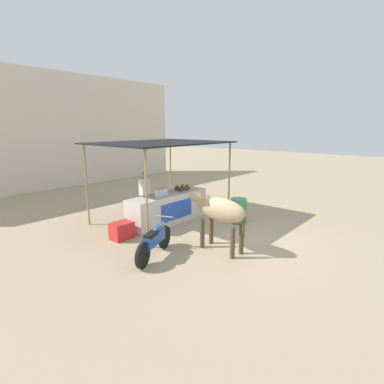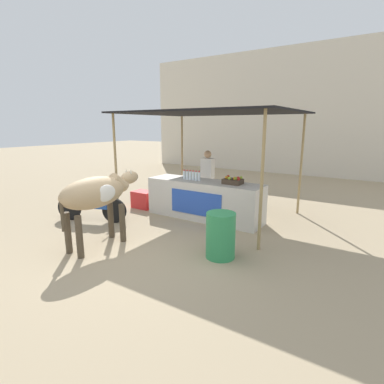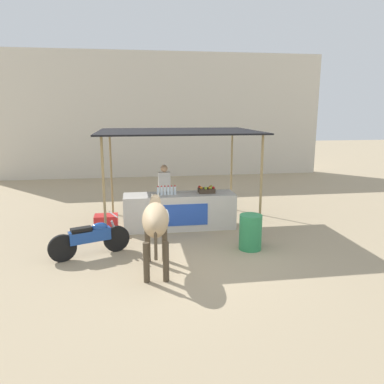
{
  "view_description": "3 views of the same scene",
  "coord_description": "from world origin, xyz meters",
  "px_view_note": "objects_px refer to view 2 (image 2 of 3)",
  "views": [
    {
      "loc": [
        -6.77,
        -4.66,
        3.12
      ],
      "look_at": [
        0.15,
        1.28,
        1.13
      ],
      "focal_mm": 28.0,
      "sensor_mm": 36.0,
      "label": 1
    },
    {
      "loc": [
        3.74,
        -4.1,
        2.32
      ],
      "look_at": [
        0.07,
        1.54,
        0.81
      ],
      "focal_mm": 28.0,
      "sensor_mm": 36.0,
      "label": 2
    },
    {
      "loc": [
        -1.14,
        -7.59,
        3.17
      ],
      "look_at": [
        0.24,
        1.49,
        1.16
      ],
      "focal_mm": 35.0,
      "sensor_mm": 36.0,
      "label": 3
    }
  ],
  "objects_px": {
    "cow": "(97,194)",
    "vendor_behind_counter": "(207,180)",
    "cooler_box": "(144,199)",
    "motorcycle_parked": "(92,204)",
    "fruit_crate": "(233,181)",
    "water_barrel": "(221,235)",
    "stall_counter": "(204,200)"
  },
  "relations": [
    {
      "from": "water_barrel",
      "to": "motorcycle_parked",
      "type": "distance_m",
      "value": 3.6
    },
    {
      "from": "vendor_behind_counter",
      "to": "fruit_crate",
      "type": "bearing_deg",
      "value": -32.42
    },
    {
      "from": "cow",
      "to": "motorcycle_parked",
      "type": "distance_m",
      "value": 1.78
    },
    {
      "from": "stall_counter",
      "to": "fruit_crate",
      "type": "xyz_separation_m",
      "value": [
        0.76,
        0.05,
        0.56
      ]
    },
    {
      "from": "fruit_crate",
      "to": "motorcycle_parked",
      "type": "bearing_deg",
      "value": -148.9
    },
    {
      "from": "cow",
      "to": "motorcycle_parked",
      "type": "xyz_separation_m",
      "value": [
        -1.38,
        0.94,
        -0.61
      ]
    },
    {
      "from": "vendor_behind_counter",
      "to": "cow",
      "type": "height_order",
      "value": "vendor_behind_counter"
    },
    {
      "from": "water_barrel",
      "to": "fruit_crate",
      "type": "bearing_deg",
      "value": 109.76
    },
    {
      "from": "vendor_behind_counter",
      "to": "water_barrel",
      "type": "relative_size",
      "value": 2.0
    },
    {
      "from": "fruit_crate",
      "to": "motorcycle_parked",
      "type": "height_order",
      "value": "fruit_crate"
    },
    {
      "from": "cooler_box",
      "to": "fruit_crate",
      "type": "bearing_deg",
      "value": 3.11
    },
    {
      "from": "water_barrel",
      "to": "cow",
      "type": "xyz_separation_m",
      "value": [
        -2.22,
        -0.82,
        0.62
      ]
    },
    {
      "from": "cooler_box",
      "to": "water_barrel",
      "type": "height_order",
      "value": "water_barrel"
    },
    {
      "from": "fruit_crate",
      "to": "cow",
      "type": "bearing_deg",
      "value": -119.75
    },
    {
      "from": "cow",
      "to": "vendor_behind_counter",
      "type": "bearing_deg",
      "value": 82.66
    },
    {
      "from": "cooler_box",
      "to": "motorcycle_parked",
      "type": "distance_m",
      "value": 1.64
    },
    {
      "from": "stall_counter",
      "to": "water_barrel",
      "type": "distance_m",
      "value": 2.33
    },
    {
      "from": "vendor_behind_counter",
      "to": "cow",
      "type": "bearing_deg",
      "value": -97.34
    },
    {
      "from": "fruit_crate",
      "to": "vendor_behind_counter",
      "type": "xyz_separation_m",
      "value": [
        -1.11,
        0.7,
        -0.19
      ]
    },
    {
      "from": "fruit_crate",
      "to": "cooler_box",
      "type": "relative_size",
      "value": 0.73
    },
    {
      "from": "cow",
      "to": "cooler_box",
      "type": "bearing_deg",
      "value": 114.69
    },
    {
      "from": "vendor_behind_counter",
      "to": "water_barrel",
      "type": "distance_m",
      "value": 3.17
    },
    {
      "from": "fruit_crate",
      "to": "cow",
      "type": "xyz_separation_m",
      "value": [
        -1.54,
        -2.7,
        -0.0
      ]
    },
    {
      "from": "stall_counter",
      "to": "fruit_crate",
      "type": "distance_m",
      "value": 0.94
    },
    {
      "from": "cooler_box",
      "to": "cow",
      "type": "bearing_deg",
      "value": -65.31
    },
    {
      "from": "fruit_crate",
      "to": "water_barrel",
      "type": "distance_m",
      "value": 2.1
    },
    {
      "from": "stall_counter",
      "to": "motorcycle_parked",
      "type": "xyz_separation_m",
      "value": [
        -2.17,
        -1.72,
        -0.05
      ]
    },
    {
      "from": "vendor_behind_counter",
      "to": "cooler_box",
      "type": "bearing_deg",
      "value": -152.22
    },
    {
      "from": "stall_counter",
      "to": "cow",
      "type": "relative_size",
      "value": 1.64
    },
    {
      "from": "fruit_crate",
      "to": "water_barrel",
      "type": "bearing_deg",
      "value": -70.24
    },
    {
      "from": "cooler_box",
      "to": "stall_counter",
      "type": "bearing_deg",
      "value": 2.84
    },
    {
      "from": "cow",
      "to": "motorcycle_parked",
      "type": "height_order",
      "value": "cow"
    }
  ]
}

